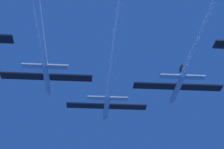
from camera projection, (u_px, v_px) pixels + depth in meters
The scene contains 3 objects.
jet_lead at pixel (113, 62), 69.85m from camera, with size 16.59×59.73×2.75m.
jet_left_wing at pixel (37, 7), 57.38m from camera, with size 16.59×64.65×2.75m.
jet_right_wing at pixel (206, 25), 59.47m from camera, with size 16.59×62.92×2.75m.
Camera 1 is at (-4.89, -78.38, -36.45)m, focal length 65.83 mm.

